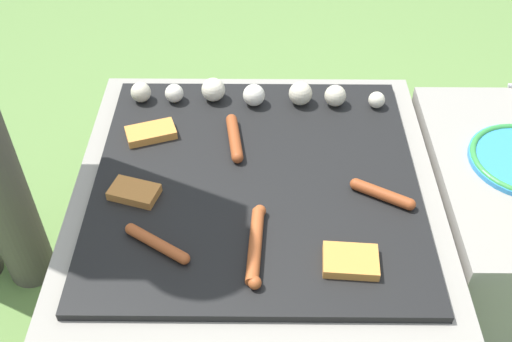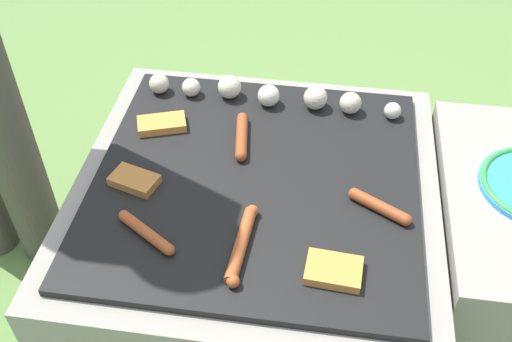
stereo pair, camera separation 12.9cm
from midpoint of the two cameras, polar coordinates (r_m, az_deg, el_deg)
name	(u,v)px [view 2 (the right image)]	position (r m, az deg, el deg)	size (l,w,h in m)	color
ground_plane	(256,290)	(1.63, 2.32, -11.37)	(14.00, 14.00, 0.00)	#608442
grill	(256,240)	(1.46, 2.55, -6.70)	(0.80, 0.80, 0.42)	gray
side_ledge	(509,254)	(1.58, 25.14, -7.27)	(0.38, 0.60, 0.42)	gray
sausage_front_center	(380,207)	(1.27, 14.57, -3.44)	(0.13, 0.08, 0.03)	#93421E
sausage_back_center	(242,136)	(1.39, 1.29, 3.21)	(0.05, 0.16, 0.03)	#93421E
sausage_mid_left	(243,244)	(1.16, 1.92, -7.15)	(0.04, 0.20, 0.03)	#A34C23
sausage_back_right	(146,232)	(1.19, -7.40, -5.98)	(0.14, 0.10, 0.02)	#A34C23
bread_slice_left	(134,180)	(1.30, -8.75, -1.01)	(0.11, 0.09, 0.02)	#B27033
bread_slice_right	(162,124)	(1.44, -6.44, 4.37)	(0.13, 0.10, 0.02)	#D18438
bread_slice_center	(334,270)	(1.15, 10.67, -9.47)	(0.11, 0.08, 0.02)	#D18438
mushroom_row	(268,94)	(1.50, 3.64, 7.24)	(0.63, 0.08, 0.06)	beige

